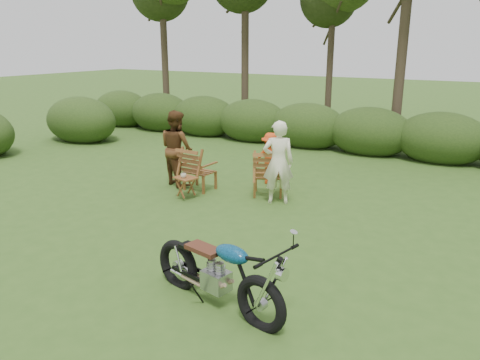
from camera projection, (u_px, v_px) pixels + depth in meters
The scene contains 10 objects.
ground at pixel (198, 276), 6.70m from camera, with size 80.00×80.00×0.00m, color #31511B.
tree_line at pixel (403, 21), 13.46m from camera, with size 22.52×11.62×8.14m.
motorcycle at pixel (217, 304), 5.99m from camera, with size 2.07×0.79×1.18m, color #0C649C, non-canonical shape.
lawn_chair_right at pixel (268, 195), 10.27m from camera, with size 0.71×0.71×1.03m, color brown, non-canonical shape.
lawn_chair_left at pixel (200, 189), 10.64m from camera, with size 0.69×0.69×1.00m, color #5F3217, non-canonical shape.
side_table at pixel (186, 188), 9.96m from camera, with size 0.46×0.39×0.48m, color brown, non-canonical shape.
cup at pixel (183, 176), 9.84m from camera, with size 0.12×0.12×0.09m, color beige.
adult_a at pixel (277, 202), 9.78m from camera, with size 0.63×0.41×1.73m, color #F4EFC9.
adult_b at pixel (178, 184), 11.05m from camera, with size 0.85×0.66×1.75m, color #4F2E16.
child at pixel (270, 183), 11.12m from camera, with size 0.79×0.45×1.22m, color #C83D12.
Camera 1 is at (3.55, -4.92, 3.22)m, focal length 35.00 mm.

